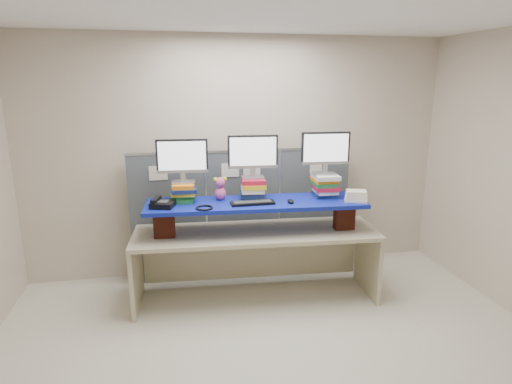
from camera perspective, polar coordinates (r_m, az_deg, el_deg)
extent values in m
cube|color=beige|center=(3.20, 3.70, -1.45)|extent=(5.00, 4.00, 2.80)
cube|color=beige|center=(3.83, 3.33, -21.95)|extent=(5.00, 4.00, 0.01)
cube|color=white|center=(3.12, 4.15, 24.03)|extent=(5.00, 4.00, 0.01)
cube|color=#43494F|center=(4.99, -11.59, -3.60)|extent=(0.85, 0.05, 1.50)
cube|color=#43494F|center=(5.06, -1.72, -3.05)|extent=(0.85, 0.05, 1.50)
cube|color=#43494F|center=(5.27, 7.61, -2.45)|extent=(0.85, 0.05, 1.50)
cube|color=#B0B2B7|center=(4.88, -1.79, 5.54)|extent=(2.60, 0.06, 0.03)
cube|color=white|center=(4.82, -12.91, 2.46)|extent=(0.20, 0.00, 0.16)
cube|color=white|center=(4.87, -3.45, 2.92)|extent=(0.20, 0.00, 0.16)
cube|color=white|center=(4.91, -0.56, 3.05)|extent=(0.20, 0.00, 0.16)
cube|color=white|center=(5.12, 8.28, 3.38)|extent=(0.20, 0.00, 0.16)
cube|color=#BDB290|center=(4.47, 0.00, -5.48)|extent=(2.57, 0.92, 0.04)
cube|color=#BDB290|center=(4.64, -15.66, -10.43)|extent=(0.09, 0.69, 0.73)
cube|color=#BDB290|center=(4.92, 14.68, -8.87)|extent=(0.09, 0.69, 0.73)
cube|color=maroon|center=(4.36, -12.14, -4.14)|extent=(0.21, 0.13, 0.28)
cube|color=maroon|center=(4.58, 11.68, -3.17)|extent=(0.21, 0.13, 0.28)
cube|color=#090D75|center=(4.37, 0.00, -1.53)|extent=(2.27, 0.72, 0.04)
cube|color=#1C6A2E|center=(4.45, -9.67, -0.92)|extent=(0.25, 0.32, 0.04)
cube|color=#1C6A2E|center=(4.45, -9.72, -0.44)|extent=(0.25, 0.28, 0.04)
cube|color=yellow|center=(4.43, -9.57, -0.01)|extent=(0.26, 0.32, 0.03)
cube|color=navy|center=(4.41, -9.56, 0.41)|extent=(0.25, 0.30, 0.04)
cube|color=orange|center=(4.41, -9.60, 0.95)|extent=(0.24, 0.31, 0.04)
cube|color=navy|center=(4.47, -0.27, -0.67)|extent=(0.26, 0.28, 0.03)
cube|color=navy|center=(4.46, -0.56, -0.16)|extent=(0.27, 0.30, 0.05)
cube|color=silver|center=(4.44, -0.46, 0.37)|extent=(0.26, 0.29, 0.04)
cube|color=yellow|center=(4.44, -0.31, 0.95)|extent=(0.27, 0.31, 0.05)
cube|color=red|center=(4.44, -0.38, 1.57)|extent=(0.27, 0.32, 0.05)
cube|color=navy|center=(4.63, 9.11, -0.25)|extent=(0.25, 0.30, 0.04)
cube|color=silver|center=(4.61, 9.21, 0.18)|extent=(0.22, 0.28, 0.04)
cube|color=red|center=(4.60, 9.19, 0.65)|extent=(0.27, 0.31, 0.04)
cube|color=#1C6A2E|center=(4.59, 8.95, 1.16)|extent=(0.22, 0.30, 0.04)
cube|color=orange|center=(4.59, 9.09, 1.62)|extent=(0.24, 0.28, 0.03)
cube|color=silver|center=(4.57, 9.26, 2.07)|extent=(0.26, 0.31, 0.04)
cube|color=#98989C|center=(4.40, -9.67, 1.30)|extent=(0.24, 0.16, 0.02)
cube|color=#98989C|center=(4.39, -9.70, 1.98)|extent=(0.05, 0.04, 0.09)
cube|color=black|center=(4.35, -9.82, 4.75)|extent=(0.51, 0.07, 0.34)
cube|color=white|center=(4.33, -9.81, 4.71)|extent=(0.47, 0.04, 0.30)
cube|color=#98989C|center=(4.42, -0.42, 1.95)|extent=(0.24, 0.16, 0.02)
cube|color=#98989C|center=(4.41, -0.42, 2.63)|extent=(0.05, 0.04, 0.09)
cube|color=black|center=(4.37, -0.42, 5.40)|extent=(0.51, 0.07, 0.34)
cube|color=white|center=(4.35, -0.37, 5.35)|extent=(0.47, 0.04, 0.30)
cube|color=#98989C|center=(4.57, 9.12, 2.46)|extent=(0.24, 0.16, 0.02)
cube|color=#98989C|center=(4.56, 9.14, 3.12)|extent=(0.05, 0.04, 0.09)
cube|color=black|center=(4.52, 9.25, 5.79)|extent=(0.51, 0.07, 0.34)
cube|color=white|center=(4.51, 9.34, 5.75)|extent=(0.47, 0.04, 0.30)
cube|color=black|center=(4.27, -0.46, -1.46)|extent=(0.44, 0.15, 0.02)
cube|color=#2E2F31|center=(4.27, -0.46, -1.28)|extent=(0.38, 0.10, 0.00)
ellipsoid|color=black|center=(4.33, 4.64, -1.24)|extent=(0.09, 0.12, 0.03)
cube|color=black|center=(4.26, -12.32, -1.63)|extent=(0.27, 0.25, 0.05)
cube|color=#2E2F31|center=(4.25, -12.35, -1.23)|extent=(0.14, 0.14, 0.01)
cube|color=black|center=(4.27, -13.18, -1.01)|extent=(0.11, 0.20, 0.04)
torus|color=black|center=(4.15, -6.89, -2.10)|extent=(0.20, 0.20, 0.02)
ellipsoid|color=#E25599|center=(4.43, -4.78, -0.21)|extent=(0.12, 0.11, 0.13)
sphere|color=#E25599|center=(4.40, -4.81, 1.30)|extent=(0.11, 0.11, 0.11)
sphere|color=yellow|center=(4.38, -5.44, 1.67)|extent=(0.05, 0.05, 0.05)
sphere|color=yellow|center=(4.40, -4.21, 1.73)|extent=(0.05, 0.05, 0.05)
cube|color=beige|center=(4.50, 13.18, -0.99)|extent=(0.28, 0.25, 0.03)
cube|color=beige|center=(4.50, 13.20, -0.66)|extent=(0.27, 0.24, 0.03)
cube|color=beige|center=(4.49, 13.22, -0.33)|extent=(0.25, 0.23, 0.03)
cube|color=beige|center=(4.48, 13.24, 0.01)|extent=(0.24, 0.22, 0.03)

